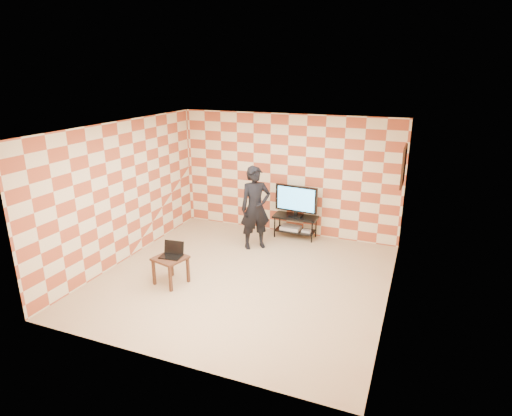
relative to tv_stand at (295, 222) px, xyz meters
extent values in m
plane|color=tan|center=(-0.29, -2.23, -0.37)|extent=(5.00, 5.00, 0.00)
cube|color=beige|center=(-0.29, 0.27, 0.98)|extent=(5.00, 0.02, 2.70)
cube|color=beige|center=(-0.29, -4.73, 0.98)|extent=(5.00, 0.02, 2.70)
cube|color=beige|center=(-2.79, -2.23, 0.98)|extent=(0.02, 5.00, 2.70)
cube|color=beige|center=(2.21, -2.23, 0.98)|extent=(0.02, 5.00, 2.70)
cube|color=white|center=(-0.29, -2.23, 2.33)|extent=(5.00, 5.00, 0.02)
cube|color=black|center=(2.18, -0.68, 1.58)|extent=(0.04, 0.72, 0.72)
cube|color=black|center=(2.18, -0.68, 1.58)|extent=(0.04, 0.03, 0.68)
cube|color=black|center=(2.18, -0.68, 1.58)|extent=(0.04, 0.68, 0.03)
cube|color=black|center=(0.00, 0.00, 0.11)|extent=(0.97, 0.44, 0.04)
cube|color=black|center=(0.00, 0.00, -0.21)|extent=(0.87, 0.39, 0.03)
cylinder|color=black|center=(-0.43, -0.17, -0.12)|extent=(0.03, 0.03, 0.50)
cylinder|color=black|center=(-0.43, 0.17, -0.12)|extent=(0.03, 0.03, 0.50)
cylinder|color=black|center=(0.43, -0.17, -0.12)|extent=(0.03, 0.03, 0.50)
cylinder|color=black|center=(0.43, 0.17, -0.12)|extent=(0.03, 0.03, 0.50)
cube|color=black|center=(0.00, 0.00, 0.15)|extent=(0.30, 0.21, 0.03)
cube|color=black|center=(0.00, 0.00, 0.21)|extent=(0.07, 0.06, 0.08)
cube|color=black|center=(0.00, 0.00, 0.54)|extent=(0.96, 0.15, 0.58)
cube|color=#45B1F1|center=(0.00, -0.03, 0.54)|extent=(0.85, 0.09, 0.50)
cube|color=silver|center=(-0.11, 0.01, -0.16)|extent=(0.44, 0.33, 0.07)
cube|color=silver|center=(0.27, -0.03, -0.17)|extent=(0.21, 0.16, 0.05)
cube|color=#3E1F12|center=(-1.40, -2.89, 0.11)|extent=(0.61, 0.61, 0.04)
cube|color=#3E1F12|center=(-1.65, -3.04, -0.14)|extent=(0.06, 0.06, 0.46)
cube|color=#3E1F12|center=(-1.55, -2.63, -0.14)|extent=(0.06, 0.06, 0.46)
cube|color=#3E1F12|center=(-1.25, -3.14, -0.14)|extent=(0.06, 0.06, 0.46)
cube|color=#3E1F12|center=(-1.15, -2.74, -0.14)|extent=(0.06, 0.06, 0.46)
cube|color=black|center=(-1.39, -2.87, 0.14)|extent=(0.39, 0.30, 0.02)
cube|color=black|center=(-1.40, -2.74, 0.26)|extent=(0.37, 0.10, 0.24)
imported|color=black|center=(-0.62, -0.85, 0.51)|extent=(0.76, 0.73, 1.75)
camera|label=1|loc=(2.49, -8.62, 3.25)|focal=30.00mm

